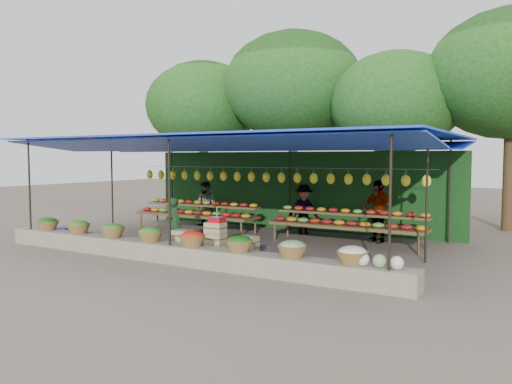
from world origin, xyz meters
The scene contains 16 objects.
ground centered at (0.00, 0.00, 0.00)m, with size 60.00×60.00×0.00m, color brown.
stone_curb centered at (0.00, -2.75, 0.20)m, with size 10.60×0.55×0.40m, color slate.
stall_canopy centered at (0.00, 0.07, 2.67)m, with size 10.80×6.60×2.82m.
produce_baskets centered at (-0.10, -2.75, 0.56)m, with size 8.98×0.58×0.34m.
netting_backdrop centered at (0.00, 3.15, 1.25)m, with size 10.60×0.06×2.50m, color #1B4A1A.
tree_row centered at (0.50, 6.09, 4.70)m, with size 16.51×5.50×7.12m.
fruit_table_left centered at (-2.49, 1.35, 0.61)m, with size 4.21×0.95×0.93m.
fruit_table_right centered at (2.51, 1.35, 0.61)m, with size 4.21×0.95×0.93m.
crate_counter centered at (0.24, -1.56, 0.31)m, with size 2.36×0.35×0.77m.
weighing_scale centered at (0.31, -1.56, 0.86)m, with size 0.36×0.36×0.38m.
vendor_seated centered at (-1.13, -1.35, 0.65)m, with size 0.47×0.31×1.30m, color #173318.
customer_left centered at (-2.73, 2.17, 0.75)m, with size 0.73×0.57×1.51m, color slate.
customer_mid centered at (0.74, 2.41, 0.75)m, with size 0.97×0.56×1.50m, color slate.
customer_right centered at (3.09, 2.10, 0.85)m, with size 1.00×0.41×1.70m, color slate.
blue_crate_front centered at (-5.02, -1.62, 0.14)m, with size 0.46×0.33×0.28m, color navy.
blue_crate_back centered at (-3.25, -2.18, 0.14)m, with size 0.46×0.33×0.28m, color navy.
Camera 1 is at (7.08, -11.23, 2.32)m, focal length 35.00 mm.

